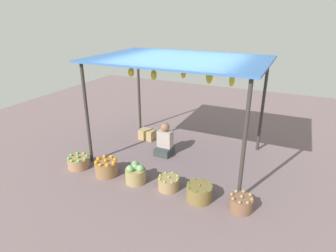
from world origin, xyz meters
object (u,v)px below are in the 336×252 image
object	(u,v)px
vendor_person	(165,142)
basket_green_chilies	(199,193)
basket_oranges	(106,168)
basket_green_apples	(79,162)
basket_limes	(169,183)
wooden_crate_near_vendor	(147,134)
basket_cabbages	(135,174)
basket_potatoes	(241,203)

from	to	relation	value
vendor_person	basket_green_chilies	size ratio (longest dim) A/B	1.67
vendor_person	basket_oranges	world-z (taller)	vendor_person
basket_green_apples	basket_limes	world-z (taller)	basket_green_apples
vendor_person	wooden_crate_near_vendor	bearing A→B (deg)	144.40
basket_limes	wooden_crate_near_vendor	xyz separation A→B (m)	(-1.49, 1.86, 0.01)
basket_green_apples	basket_cabbages	bearing A→B (deg)	0.83
vendor_person	basket_cabbages	world-z (taller)	vendor_person
vendor_person	wooden_crate_near_vendor	xyz separation A→B (m)	(-0.80, 0.57, -0.17)
basket_limes	basket_green_chilies	distance (m)	0.65
vendor_person	basket_green_chilies	bearing A→B (deg)	-45.46
basket_potatoes	vendor_person	bearing A→B (deg)	147.45
basket_limes	basket_green_apples	bearing A→B (deg)	-177.76
basket_green_apples	basket_potatoes	size ratio (longest dim) A/B	1.14
basket_green_apples	basket_potatoes	world-z (taller)	basket_potatoes
vendor_person	basket_potatoes	xyz separation A→B (m)	(2.08, -1.33, -0.17)
basket_green_apples	basket_limes	distance (m)	2.13
vendor_person	basket_oranges	xyz separation A→B (m)	(-0.70, -1.36, -0.14)
basket_oranges	basket_green_chilies	xyz separation A→B (m)	(2.04, 0.00, -0.01)
basket_limes	wooden_crate_near_vendor	bearing A→B (deg)	128.76
vendor_person	basket_limes	bearing A→B (deg)	-61.63
basket_potatoes	basket_green_apples	bearing A→B (deg)	-179.28
basket_cabbages	basket_potatoes	size ratio (longest dim) A/B	1.04
basket_green_apples	basket_green_chilies	distance (m)	2.77
vendor_person	basket_potatoes	size ratio (longest dim) A/B	1.90
basket_potatoes	basket_green_chilies	bearing A→B (deg)	-177.39
wooden_crate_near_vendor	vendor_person	bearing A→B (deg)	-35.60
basket_cabbages	vendor_person	bearing A→B (deg)	90.08
basket_green_apples	basket_cabbages	world-z (taller)	basket_cabbages
basket_limes	basket_potatoes	bearing A→B (deg)	-1.61
basket_green_apples	basket_cabbages	distance (m)	1.44
basket_oranges	basket_limes	distance (m)	1.40
basket_oranges	basket_limes	world-z (taller)	basket_oranges
basket_cabbages	basket_green_chilies	xyz separation A→B (m)	(1.34, -0.01, -0.04)
wooden_crate_near_vendor	basket_green_apples	bearing A→B (deg)	-108.10
basket_cabbages	basket_potatoes	world-z (taller)	basket_cabbages
basket_green_chilies	basket_potatoes	world-z (taller)	basket_green_chilies
basket_green_apples	wooden_crate_near_vendor	distance (m)	2.05
vendor_person	basket_green_chilies	xyz separation A→B (m)	(1.34, -1.36, -0.15)
basket_oranges	basket_potatoes	xyz separation A→B (m)	(2.78, 0.03, -0.03)
basket_green_apples	basket_limes	xyz separation A→B (m)	(2.13, 0.08, 0.00)
vendor_person	basket_green_chilies	distance (m)	1.92
basket_cabbages	basket_potatoes	distance (m)	2.08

